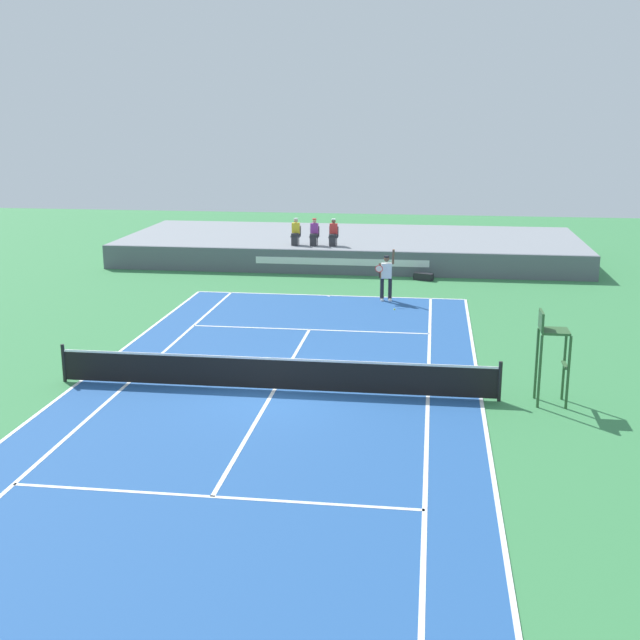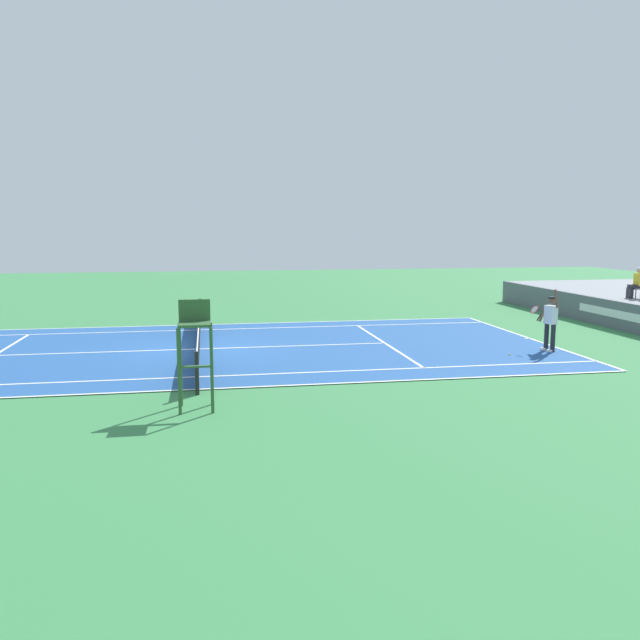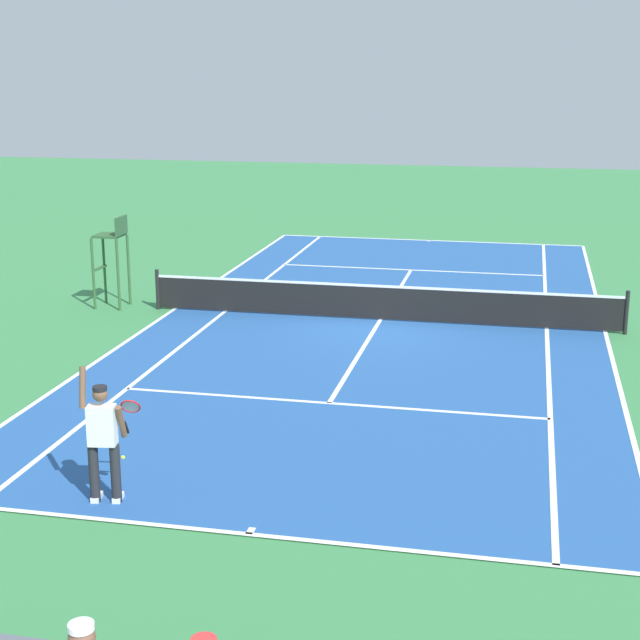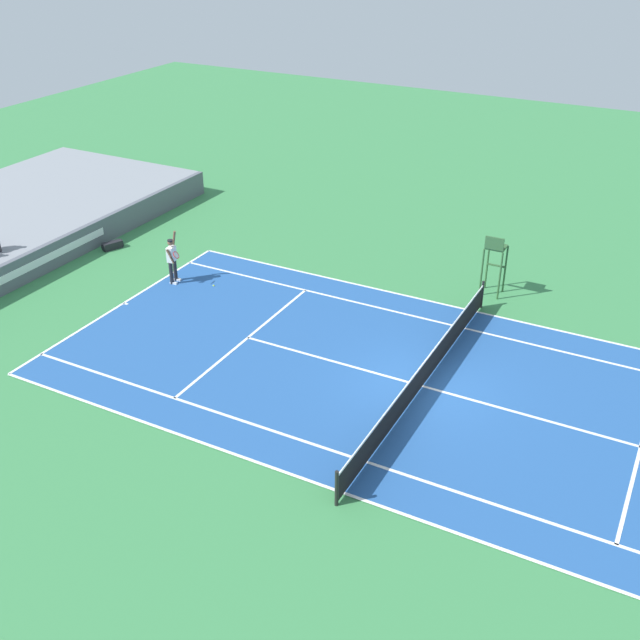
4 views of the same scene
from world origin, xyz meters
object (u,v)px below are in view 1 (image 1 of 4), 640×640
Objects in this scene: spectator_seated_2 at (333,233)px; tennis_player at (386,276)px; tennis_ball at (394,309)px; umpire_chair at (551,345)px; equipment_bag at (423,277)px; spectator_seated_1 at (314,232)px; spectator_seated_0 at (296,232)px.

tennis_player is at bearing -66.10° from spectator_seated_2.
umpire_chair is at bearing -65.71° from tennis_ball.
tennis_ball is 6.05m from equipment_bag.
spectator_seated_1 is 19.82m from umpire_chair.
spectator_seated_2 is 19.44m from umpire_chair.
spectator_seated_1 is 7.60m from tennis_player.
tennis_player is (3.81, -6.53, -0.75)m from spectator_seated_1.
umpire_chair is at bearing -66.91° from tennis_player.
umpire_chair reaches higher than tennis_ball.
tennis_ball is (3.32, -8.10, -1.71)m from spectator_seated_2.
equipment_bag is (5.24, -2.14, -1.58)m from spectator_seated_1.
spectator_seated_0 is at bearing 122.37° from tennis_ball.
spectator_seated_0 is at bearing 160.81° from equipment_bag.
spectator_seated_0 is at bearing 125.79° from tennis_player.
equipment_bag is at bearing 71.99° from tennis_player.
spectator_seated_0 and spectator_seated_1 have the same top height.
spectator_seated_1 is at bearing 0.00° from spectator_seated_0.
spectator_seated_0 is at bearing 118.11° from umpire_chair.
umpire_chair is (9.53, -17.84, -0.19)m from spectator_seated_0.
tennis_ball is at bearing -67.71° from spectator_seated_2.
tennis_player is at bearing -54.21° from spectator_seated_0.
spectator_seated_1 is at bearing 180.00° from spectator_seated_2.
spectator_seated_0 is 6.69m from equipment_bag.
tennis_player is 0.85× the size of umpire_chair.
spectator_seated_0 is 0.61× the size of tennis_player.
equipment_bag is at bearing 80.46° from tennis_ball.
spectator_seated_0 is 1.00× the size of spectator_seated_2.
tennis_player is 2.18× the size of equipment_bag.
tennis_ball is at bearing -99.54° from equipment_bag.
tennis_ball is 10.80m from umpire_chair.
equipment_bag is (4.32, -2.14, -1.58)m from spectator_seated_2.
spectator_seated_0 reaches higher than tennis_player.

